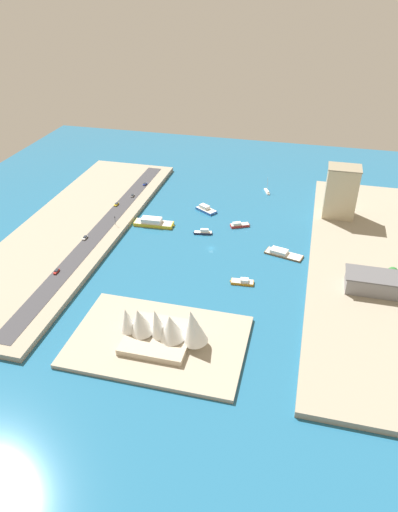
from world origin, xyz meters
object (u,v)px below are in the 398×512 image
patrol_launch_navy (203,232)px  taxi_yellow_cab (117,204)px  water_taxi_orange (243,282)px  pickup_red (56,271)px  hatchback_blue (145,184)px  traffic_light_waterfront (115,219)px  ferry_yellow_fast (153,222)px  sailboat_small_white (267,191)px  barge_flat_brown (282,253)px  sedan_silver (132,195)px  opera_landmark (163,328)px  tugboat_red (239,225)px  warehouse_low_gray (381,283)px  catamaran_blue (206,209)px  office_block_beige (341,192)px  van_white (85,238)px

patrol_launch_navy → taxi_yellow_cab: bearing=-15.9°
water_taxi_orange → pickup_red: (105.18, 19.94, 3.04)m
patrol_launch_navy → hatchback_blue: hatchback_blue is taller
patrol_launch_navy → traffic_light_waterfront: 60.42m
ferry_yellow_fast → water_taxi_orange: bearing=143.1°
sailboat_small_white → barge_flat_brown: size_ratio=0.49×
patrol_launch_navy → sailboat_small_white: (-33.28, -77.32, -0.33)m
barge_flat_brown → sedan_silver: 129.39m
barge_flat_brown → pickup_red: (123.93, 56.32, 2.94)m
ferry_yellow_fast → traffic_light_waterfront: traffic_light_waterfront is taller
opera_landmark → pickup_red: bearing=-26.6°
ferry_yellow_fast → tugboat_red: bearing=-167.8°
barge_flat_brown → tugboat_red: bearing=-43.1°
sailboat_small_white → opera_landmark: 188.49m
warehouse_low_gray → tugboat_red: bearing=-34.4°
sailboat_small_white → hatchback_blue: bearing=9.9°
catamaran_blue → taxi_yellow_cab: taxi_yellow_cab is taller
barge_flat_brown → office_block_beige: 69.13m
tugboat_red → office_block_beige: size_ratio=0.39×
opera_landmark → ferry_yellow_fast: bearing=-68.9°
ferry_yellow_fast → van_white: size_ratio=5.79×
water_taxi_orange → opera_landmark: (28.46, 58.40, 8.82)m
sedan_silver → opera_landmark: 163.00m
patrol_launch_navy → catamaran_blue: bearing=-79.6°
catamaran_blue → sailboat_small_white: sailboat_small_white is taller
hatchback_blue → opera_landmark: bearing=112.3°
water_taxi_orange → traffic_light_waterfront: (94.64, -42.09, 6.47)m
office_block_beige → opera_landmark: 172.34m
sailboat_small_white → sedan_silver: size_ratio=2.77×
pickup_red → barge_flat_brown: bearing=-155.6°
water_taxi_orange → patrol_launch_navy: bearing=-55.2°
catamaran_blue → opera_landmark: 143.44m
ferry_yellow_fast → water_taxi_orange: size_ratio=2.06×
pickup_red → sailboat_small_white: bearing=-124.9°
office_block_beige → van_white: 175.35m
hatchback_blue → opera_landmark: 183.39m
ferry_yellow_fast → van_white: ferry_yellow_fast is taller
office_block_beige → taxi_yellow_cab: bearing=8.3°
patrol_launch_navy → barge_flat_brown: bearing=165.2°
sedan_silver → office_block_beige: bearing=-177.8°
water_taxi_orange → office_block_beige: (-51.69, -93.74, 20.23)m
van_white → water_taxi_orange: bearing=169.4°
tugboat_red → taxi_yellow_cab: size_ratio=2.82×
ferry_yellow_fast → barge_flat_brown: ferry_yellow_fast is taller
opera_landmark → catamaran_blue: bearing=-84.8°
hatchback_blue → traffic_light_waterfront: 69.25m
hatchback_blue → pickup_red: pickup_red is taller
warehouse_low_gray → van_white: warehouse_low_gray is taller
van_white → hatchback_blue: size_ratio=1.05×
patrol_launch_navy → hatchback_blue: size_ratio=2.80×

